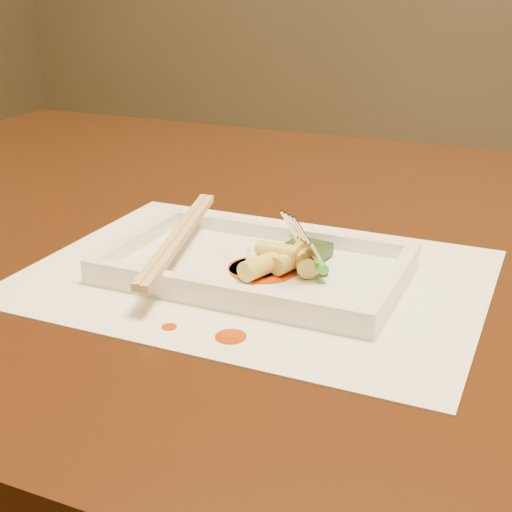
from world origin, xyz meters
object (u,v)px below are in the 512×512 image
at_px(chopstick_a, 175,235).
at_px(placemat, 256,275).
at_px(table, 292,310).
at_px(fork, 341,191).
at_px(plate_base, 256,270).

bearing_deg(chopstick_a, placemat, 0.00).
distance_m(table, placemat, 0.17).
bearing_deg(chopstick_a, fork, 6.75).
bearing_deg(plate_base, chopstick_a, 180.00).
height_order(table, fork, fork).
height_order(plate_base, chopstick_a, chopstick_a).
relative_size(table, fork, 10.00).
bearing_deg(placemat, chopstick_a, 180.00).
xyz_separation_m(placemat, chopstick_a, (-0.08, 0.00, 0.03)).
height_order(chopstick_a, fork, fork).
bearing_deg(placemat, fork, 14.42).
xyz_separation_m(placemat, fork, (0.07, 0.02, 0.08)).
bearing_deg(table, placemat, -82.96).
xyz_separation_m(placemat, plate_base, (0.00, 0.00, 0.00)).
distance_m(placemat, fork, 0.11).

